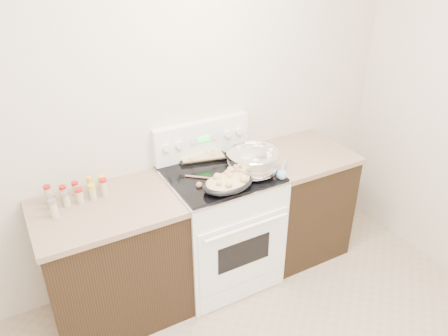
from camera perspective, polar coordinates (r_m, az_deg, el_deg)
room_shell at (r=1.54m, az=13.38°, el=-1.63°), size 4.10×3.60×2.75m
counter_left at (r=3.15m, az=-14.18°, el=-11.72°), size 0.93×0.67×0.92m
counter_right at (r=3.71m, az=9.48°, el=-4.26°), size 0.73×0.67×0.92m
kitchen_range at (r=3.35m, az=-0.46°, el=-7.26°), size 0.78×0.73×1.22m
mixing_bowl at (r=3.06m, az=3.79°, el=0.76°), size 0.39×0.39×0.22m
roasting_pan at (r=2.88m, az=0.53°, el=-1.88°), size 0.38×0.29×0.11m
baking_sheet at (r=3.31m, az=-2.93°, el=1.80°), size 0.40×0.32×0.06m
wooden_spoon at (r=2.96m, az=-2.93°, el=-1.84°), size 0.23×0.20×0.04m
blue_ladle at (r=3.05m, az=7.60°, el=-0.66°), size 0.20×0.21×0.09m
spice_jars at (r=2.95m, az=-18.74°, el=-3.17°), size 0.39×0.23×0.13m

